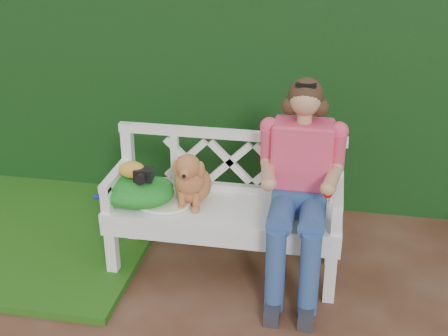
# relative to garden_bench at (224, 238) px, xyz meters

# --- Properties ---
(brick_wall) EXTENTS (10.00, 0.30, 2.20)m
(brick_wall) POSITION_rel_garden_bench_xyz_m (0.53, 1.29, 0.86)
(brick_wall) COLOR maroon
(brick_wall) RESTS_ON ground
(ivy_hedge) EXTENTS (10.00, 0.18, 1.70)m
(ivy_hedge) POSITION_rel_garden_bench_xyz_m (0.53, 1.07, 0.61)
(ivy_hedge) COLOR #163B13
(ivy_hedge) RESTS_ON ground
(garden_bench) EXTENTS (1.65, 0.81, 0.48)m
(garden_bench) POSITION_rel_garden_bench_xyz_m (0.00, 0.00, 0.00)
(garden_bench) COLOR white
(garden_bench) RESTS_ON ground
(seated_woman) EXTENTS (0.70, 0.83, 1.29)m
(seated_woman) POSITION_rel_garden_bench_xyz_m (0.48, -0.02, 0.40)
(seated_woman) COLOR #FD4E82
(seated_woman) RESTS_ON ground
(dog) EXTENTS (0.30, 0.38, 0.38)m
(dog) POSITION_rel_garden_bench_xyz_m (-0.21, 0.01, 0.43)
(dog) COLOR #A1592B
(dog) RESTS_ON garden_bench
(tennis_racket) EXTENTS (0.70, 0.34, 0.03)m
(tennis_racket) POSITION_rel_garden_bench_xyz_m (-0.42, -0.06, 0.26)
(tennis_racket) COLOR white
(tennis_racket) RESTS_ON garden_bench
(green_bag) EXTENTS (0.56, 0.48, 0.17)m
(green_bag) POSITION_rel_garden_bench_xyz_m (-0.57, -0.05, 0.32)
(green_bag) COLOR green
(green_bag) RESTS_ON garden_bench
(camera_item) EXTENTS (0.12, 0.09, 0.08)m
(camera_item) POSITION_rel_garden_bench_xyz_m (-0.51, -0.06, 0.45)
(camera_item) COLOR black
(camera_item) RESTS_ON green_bag
(baseball_glove) EXTENTS (0.21, 0.19, 0.11)m
(baseball_glove) POSITION_rel_garden_bench_xyz_m (-0.59, -0.03, 0.46)
(baseball_glove) COLOR gold
(baseball_glove) RESTS_ON green_bag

